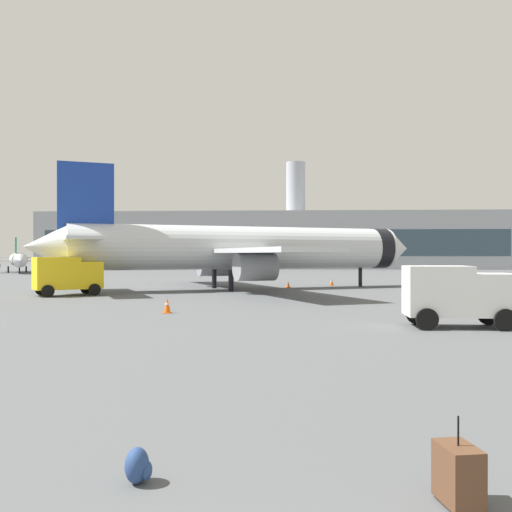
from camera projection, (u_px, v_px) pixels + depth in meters
airplane_at_gate at (241, 248)px, 50.34m from camera, size 33.88×31.13×10.50m
airplane_taxiing at (18, 260)px, 97.74m from camera, size 18.28×19.82×6.30m
service_truck at (67, 274)px, 42.59m from camera, size 5.20×4.55×2.90m
cargo_van at (457, 293)px, 23.86m from camera, size 4.45×2.42×2.60m
safety_cone_near at (167, 305)px, 29.80m from camera, size 0.44×0.44×0.83m
safety_cone_mid at (288, 284)px, 53.07m from camera, size 0.44×0.44×0.60m
safety_cone_far at (332, 282)px, 56.87m from camera, size 0.44×0.44×0.67m
rolling_suitcase at (458, 474)px, 6.89m from camera, size 0.51×0.70×1.10m
traveller_backpack at (138, 466)px, 7.58m from camera, size 0.36×0.40×0.48m
terminal_building at (274, 241)px, 131.74m from camera, size 104.53×22.17×24.56m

